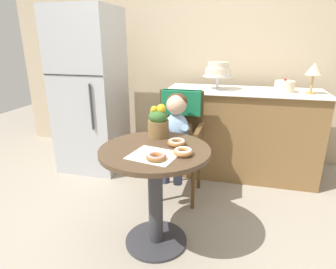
{
  "coord_description": "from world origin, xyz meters",
  "views": [
    {
      "loc": [
        0.5,
        -1.62,
        1.39
      ],
      "look_at": [
        0.05,
        0.15,
        0.77
      ],
      "focal_mm": 30.3,
      "sensor_mm": 36.0,
      "label": 1
    }
  ],
  "objects_px": {
    "refrigerator": "(90,92)",
    "donut_mid": "(156,157)",
    "tiered_cake_stand": "(218,71)",
    "cafe_table": "(155,178)",
    "donut_side": "(183,152)",
    "table_lamp": "(314,70)",
    "wicker_chair": "(180,127)",
    "donut_front": "(177,142)",
    "seated_child": "(176,128)",
    "round_layer_cake": "(284,86)",
    "flower_vase": "(158,121)"
  },
  "relations": [
    {
      "from": "wicker_chair",
      "to": "donut_front",
      "type": "distance_m",
      "value": 0.69
    },
    {
      "from": "donut_front",
      "to": "donut_mid",
      "type": "distance_m",
      "value": 0.27
    },
    {
      "from": "wicker_chair",
      "to": "cafe_table",
      "type": "bearing_deg",
      "value": -94.44
    },
    {
      "from": "flower_vase",
      "to": "table_lamp",
      "type": "height_order",
      "value": "table_lamp"
    },
    {
      "from": "cafe_table",
      "to": "flower_vase",
      "type": "bearing_deg",
      "value": 100.38
    },
    {
      "from": "tiered_cake_stand",
      "to": "round_layer_cake",
      "type": "height_order",
      "value": "tiered_cake_stand"
    },
    {
      "from": "seated_child",
      "to": "round_layer_cake",
      "type": "distance_m",
      "value": 1.19
    },
    {
      "from": "cafe_table",
      "to": "donut_mid",
      "type": "height_order",
      "value": "donut_mid"
    },
    {
      "from": "donut_mid",
      "to": "refrigerator",
      "type": "distance_m",
      "value": 1.69
    },
    {
      "from": "donut_front",
      "to": "donut_side",
      "type": "relative_size",
      "value": 1.01
    },
    {
      "from": "donut_side",
      "to": "flower_vase",
      "type": "xyz_separation_m",
      "value": [
        -0.24,
        0.3,
        0.09
      ]
    },
    {
      "from": "donut_mid",
      "to": "donut_side",
      "type": "height_order",
      "value": "donut_side"
    },
    {
      "from": "cafe_table",
      "to": "round_layer_cake",
      "type": "height_order",
      "value": "round_layer_cake"
    },
    {
      "from": "refrigerator",
      "to": "round_layer_cake",
      "type": "bearing_deg",
      "value": 6.16
    },
    {
      "from": "seated_child",
      "to": "flower_vase",
      "type": "bearing_deg",
      "value": -96.91
    },
    {
      "from": "table_lamp",
      "to": "tiered_cake_stand",
      "type": "bearing_deg",
      "value": 177.58
    },
    {
      "from": "donut_side",
      "to": "donut_front",
      "type": "bearing_deg",
      "value": 115.68
    },
    {
      "from": "flower_vase",
      "to": "refrigerator",
      "type": "height_order",
      "value": "refrigerator"
    },
    {
      "from": "donut_side",
      "to": "tiered_cake_stand",
      "type": "height_order",
      "value": "tiered_cake_stand"
    },
    {
      "from": "flower_vase",
      "to": "tiered_cake_stand",
      "type": "distance_m",
      "value": 1.14
    },
    {
      "from": "tiered_cake_stand",
      "to": "donut_front",
      "type": "bearing_deg",
      "value": -97.15
    },
    {
      "from": "cafe_table",
      "to": "donut_mid",
      "type": "relative_size",
      "value": 5.98
    },
    {
      "from": "donut_mid",
      "to": "table_lamp",
      "type": "relative_size",
      "value": 0.42
    },
    {
      "from": "wicker_chair",
      "to": "tiered_cake_stand",
      "type": "xyz_separation_m",
      "value": [
        0.27,
        0.53,
        0.44
      ]
    },
    {
      "from": "flower_vase",
      "to": "refrigerator",
      "type": "xyz_separation_m",
      "value": [
        -1.01,
        0.86,
        0.02
      ]
    },
    {
      "from": "seated_child",
      "to": "table_lamp",
      "type": "relative_size",
      "value": 2.55
    },
    {
      "from": "seated_child",
      "to": "donut_side",
      "type": "height_order",
      "value": "seated_child"
    },
    {
      "from": "donut_front",
      "to": "round_layer_cake",
      "type": "xyz_separation_m",
      "value": [
        0.79,
        1.22,
        0.21
      ]
    },
    {
      "from": "round_layer_cake",
      "to": "table_lamp",
      "type": "distance_m",
      "value": 0.28
    },
    {
      "from": "refrigerator",
      "to": "donut_mid",
      "type": "bearing_deg",
      "value": -48.88
    },
    {
      "from": "wicker_chair",
      "to": "donut_front",
      "type": "relative_size",
      "value": 7.72
    },
    {
      "from": "flower_vase",
      "to": "tiered_cake_stand",
      "type": "xyz_separation_m",
      "value": [
        0.32,
        1.06,
        0.25
      ]
    },
    {
      "from": "flower_vase",
      "to": "wicker_chair",
      "type": "bearing_deg",
      "value": 85.11
    },
    {
      "from": "donut_front",
      "to": "seated_child",
      "type": "bearing_deg",
      "value": 103.27
    },
    {
      "from": "donut_mid",
      "to": "flower_vase",
      "type": "relative_size",
      "value": 0.5
    },
    {
      "from": "donut_mid",
      "to": "refrigerator",
      "type": "xyz_separation_m",
      "value": [
        -1.11,
        1.27,
        0.11
      ]
    },
    {
      "from": "wicker_chair",
      "to": "seated_child",
      "type": "distance_m",
      "value": 0.16
    },
    {
      "from": "donut_mid",
      "to": "table_lamp",
      "type": "distance_m",
      "value": 1.84
    },
    {
      "from": "wicker_chair",
      "to": "seated_child",
      "type": "xyz_separation_m",
      "value": [
        0.0,
        -0.16,
        0.04
      ]
    },
    {
      "from": "cafe_table",
      "to": "refrigerator",
      "type": "bearing_deg",
      "value": 133.67
    },
    {
      "from": "seated_child",
      "to": "refrigerator",
      "type": "relative_size",
      "value": 0.43
    },
    {
      "from": "cafe_table",
      "to": "seated_child",
      "type": "distance_m",
      "value": 0.63
    },
    {
      "from": "donut_mid",
      "to": "round_layer_cake",
      "type": "relative_size",
      "value": 0.65
    },
    {
      "from": "refrigerator",
      "to": "donut_side",
      "type": "bearing_deg",
      "value": -42.92
    },
    {
      "from": "cafe_table",
      "to": "donut_mid",
      "type": "bearing_deg",
      "value": -70.47
    },
    {
      "from": "donut_front",
      "to": "tiered_cake_stand",
      "type": "bearing_deg",
      "value": 82.85
    },
    {
      "from": "wicker_chair",
      "to": "flower_vase",
      "type": "bearing_deg",
      "value": -99.17
    },
    {
      "from": "tiered_cake_stand",
      "to": "flower_vase",
      "type": "bearing_deg",
      "value": -106.68
    },
    {
      "from": "tiered_cake_stand",
      "to": "cafe_table",
      "type": "bearing_deg",
      "value": -101.98
    },
    {
      "from": "donut_mid",
      "to": "tiered_cake_stand",
      "type": "height_order",
      "value": "tiered_cake_stand"
    }
  ]
}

